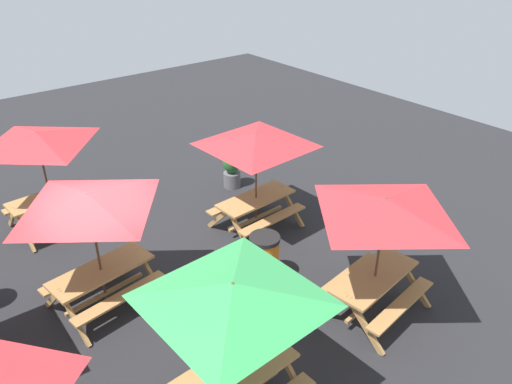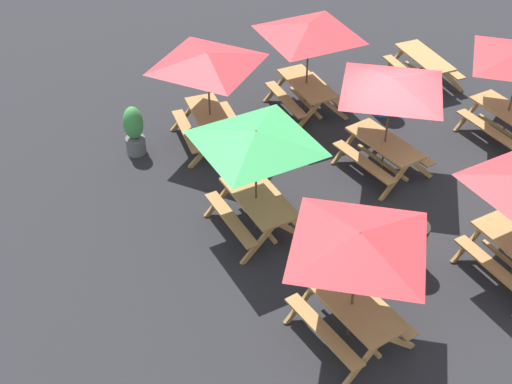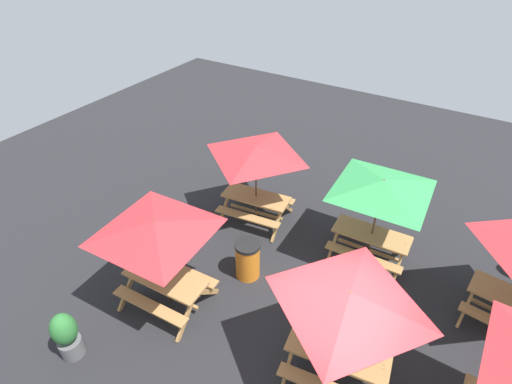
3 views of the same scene
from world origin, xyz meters
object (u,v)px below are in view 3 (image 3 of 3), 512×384
object	(u,v)px
picnic_table_2	(256,157)
picnic_table_7	(348,306)
picnic_table_0	(156,234)
picnic_table_1	(381,192)
potted_plant_0	(66,335)
trash_bin_orange	(248,259)

from	to	relation	value
picnic_table_2	picnic_table_7	bearing A→B (deg)	131.96
picnic_table_0	picnic_table_1	bearing A→B (deg)	-135.05
picnic_table_0	potted_plant_0	bearing A→B (deg)	65.98
potted_plant_0	trash_bin_orange	bearing A→B (deg)	-117.20
picnic_table_7	picnic_table_2	bearing A→B (deg)	-48.77
picnic_table_2	picnic_table_7	xyz separation A→B (m)	(-3.62, 3.14, 0.00)
picnic_table_0	picnic_table_7	bearing A→B (deg)	-178.24
picnic_table_1	picnic_table_7	xyz separation A→B (m)	(-0.49, 3.31, 0.00)
picnic_table_0	picnic_table_7	world-z (taller)	same
picnic_table_0	potted_plant_0	xyz separation A→B (m)	(0.74, 1.93, -1.41)
picnic_table_0	picnic_table_7	distance (m)	3.76
picnic_table_2	picnic_table_7	distance (m)	4.79
picnic_table_1	trash_bin_orange	size ratio (longest dim) A/B	2.88
picnic_table_1	picnic_table_7	distance (m)	3.34
picnic_table_0	trash_bin_orange	distance (m)	2.41
picnic_table_1	picnic_table_2	distance (m)	3.14
picnic_table_0	picnic_table_2	bearing A→B (deg)	-95.13
picnic_table_7	potted_plant_0	xyz separation A→B (m)	(4.49, 2.24, -1.41)
picnic_table_0	picnic_table_2	distance (m)	3.45
trash_bin_orange	picnic_table_2	bearing A→B (deg)	-63.78
picnic_table_0	picnic_table_1	world-z (taller)	same
picnic_table_0	trash_bin_orange	world-z (taller)	picnic_table_0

